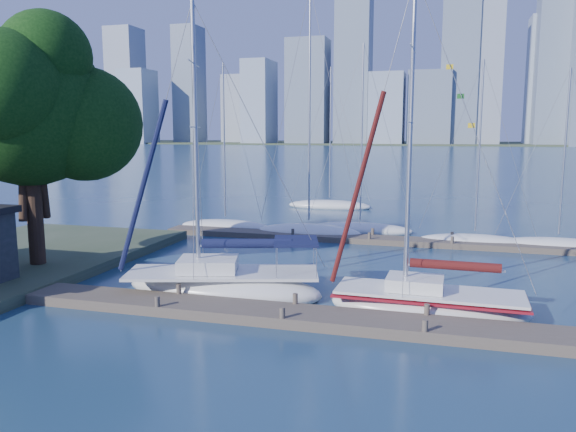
# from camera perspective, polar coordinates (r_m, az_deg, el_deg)

# --- Properties ---
(ground) EXTENTS (700.00, 700.00, 0.00)m
(ground) POSITION_cam_1_polar(r_m,az_deg,el_deg) (21.48, 0.11, -10.59)
(ground) COLOR navy
(ground) RESTS_ON ground
(near_dock) EXTENTS (26.00, 2.00, 0.40)m
(near_dock) POSITION_cam_1_polar(r_m,az_deg,el_deg) (21.41, 0.11, -10.09)
(near_dock) COLOR brown
(near_dock) RESTS_ON ground
(far_dock) EXTENTS (30.00, 1.80, 0.36)m
(far_dock) POSITION_cam_1_polar(r_m,az_deg,el_deg) (36.36, 10.00, -2.45)
(far_dock) COLOR brown
(far_dock) RESTS_ON ground
(far_shore) EXTENTS (800.00, 100.00, 1.50)m
(far_shore) POSITION_cam_1_polar(r_m,az_deg,el_deg) (339.66, 14.94, 7.09)
(far_shore) COLOR #38472D
(far_shore) RESTS_ON ground
(tree) EXTENTS (9.91, 9.01, 12.58)m
(tree) POSITION_cam_1_polar(r_m,az_deg,el_deg) (30.18, -24.90, 10.22)
(tree) COLOR black
(tree) RESTS_ON ground
(sailboat_navy) EXTENTS (9.32, 5.20, 12.93)m
(sailboat_navy) POSITION_cam_1_polar(r_m,az_deg,el_deg) (24.65, -6.66, -5.79)
(sailboat_navy) COLOR white
(sailboat_navy) RESTS_ON ground
(sailboat_maroon) EXTENTS (7.77, 2.72, 13.24)m
(sailboat_maroon) POSITION_cam_1_polar(r_m,az_deg,el_deg) (22.68, 14.09, -6.91)
(sailboat_maroon) COLOR white
(sailboat_maroon) RESTS_ON ground
(bg_boat_0) EXTENTS (7.23, 4.51, 12.18)m
(bg_boat_0) POSITION_cam_1_polar(r_m,az_deg,el_deg) (41.03, -6.35, -1.02)
(bg_boat_0) COLOR white
(bg_boat_0) RESTS_ON ground
(bg_boat_1) EXTENTS (7.62, 3.72, 16.59)m
(bg_boat_1) POSITION_cam_1_polar(r_m,az_deg,el_deg) (38.18, 2.13, -1.57)
(bg_boat_1) COLOR white
(bg_boat_1) RESTS_ON ground
(bg_boat_2) EXTENTS (7.68, 4.57, 13.30)m
(bg_boat_2) POSITION_cam_1_polar(r_m,az_deg,el_deg) (40.03, 7.33, -1.28)
(bg_boat_2) COLOR white
(bg_boat_2) RESTS_ON ground
(bg_boat_3) EXTENTS (7.33, 3.47, 11.66)m
(bg_boat_3) POSITION_cam_1_polar(r_m,az_deg,el_deg) (37.14, 18.44, -2.45)
(bg_boat_3) COLOR white
(bg_boat_3) RESTS_ON ground
(bg_boat_4) EXTENTS (7.60, 3.01, 11.03)m
(bg_boat_4) POSITION_cam_1_polar(r_m,az_deg,el_deg) (37.70, 25.74, -2.71)
(bg_boat_4) COLOR white
(bg_boat_4) RESTS_ON ground
(bg_boat_6) EXTENTS (8.12, 3.87, 13.19)m
(bg_boat_6) POSITION_cam_1_polar(r_m,az_deg,el_deg) (52.44, 4.24, 1.10)
(bg_boat_6) COLOR white
(bg_boat_6) RESTS_ON ground
(skyline) EXTENTS (503.55, 51.31, 114.28)m
(skyline) POSITION_cam_1_polar(r_m,az_deg,el_deg) (311.63, 18.93, 13.31)
(skyline) COLOR #7F91A4
(skyline) RESTS_ON ground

